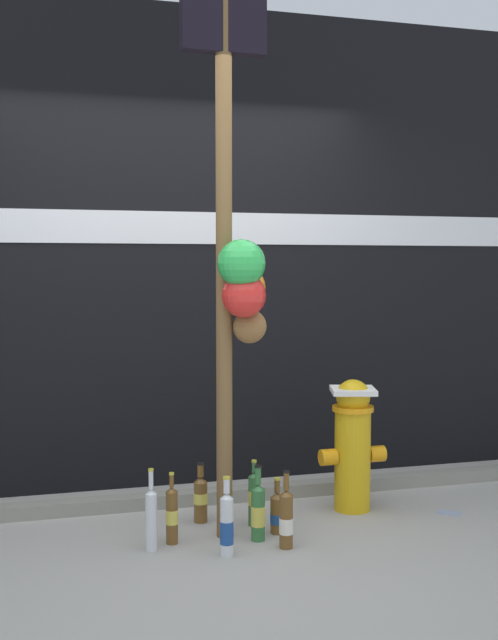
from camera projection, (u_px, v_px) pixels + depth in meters
name	position (u px, v px, depth m)	size (l,w,h in m)	color
ground_plane	(218.00, 557.00, 3.83)	(14.00, 14.00, 0.00)	#9E9B93
building_wall	(167.00, 249.00, 5.08)	(10.00, 0.21, 3.09)	black
curb_strip	(184.00, 498.00, 4.67)	(8.00, 0.12, 0.08)	gray
memorial_post	(236.00, 242.00, 4.01)	(0.47, 0.44, 2.87)	brown
fire_hydrant	(353.00, 442.00, 4.55)	(0.40, 0.31, 0.77)	gold
bottle_0	(172.00, 515.00, 4.01)	(0.06, 0.06, 0.37)	brown
bottle_1	(227.00, 525.00, 3.84)	(0.07, 0.07, 0.40)	silver
bottle_2	(254.00, 498.00, 4.29)	(0.07, 0.07, 0.37)	#337038
bottle_3	(277.00, 512.00, 4.17)	(0.08, 0.08, 0.30)	brown
bottle_4	(286.00, 519.00, 3.95)	(0.07, 0.07, 0.40)	brown
bottle_5	(151.00, 518.00, 3.91)	(0.06, 0.06, 0.42)	silver
bottle_6	(201.00, 497.00, 4.35)	(0.08, 0.08, 0.34)	brown
bottle_7	(258.00, 511.00, 4.06)	(0.07, 0.07, 0.40)	#337038
litter_2	(354.00, 486.00, 5.07)	(0.09, 0.06, 0.01)	#8C99B2
litter_3	(449.00, 513.00, 4.51)	(0.14, 0.09, 0.01)	#8C99B2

